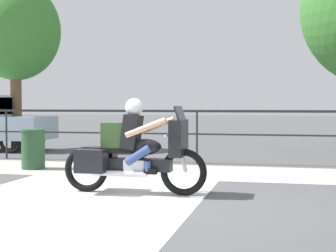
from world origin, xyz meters
The scene contains 7 objects.
ground_plane centered at (0.00, 0.00, 0.00)m, with size 120.00×120.00×0.00m, color #4C4C4F.
sidewalk_band centered at (0.00, 3.40, 0.01)m, with size 44.00×2.40×0.01m, color #A8A59E.
crosswalk_band centered at (-1.00, -0.20, 0.00)m, with size 3.75×6.00×0.01m, color silver.
fence_railing centered at (0.00, 5.00, 1.02)m, with size 36.00×0.05×1.30m.
motorcycle centered at (-0.31, 0.63, 0.69)m, with size 2.38×0.76×1.54m.
trash_bin centered at (-3.36, 3.14, 0.45)m, with size 0.54×0.54×0.88m.
tree_behind_car centered at (-6.16, 7.42, 3.71)m, with size 2.81×2.81×5.28m.
Camera 1 is at (2.06, -7.28, 1.44)m, focal length 55.00 mm.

